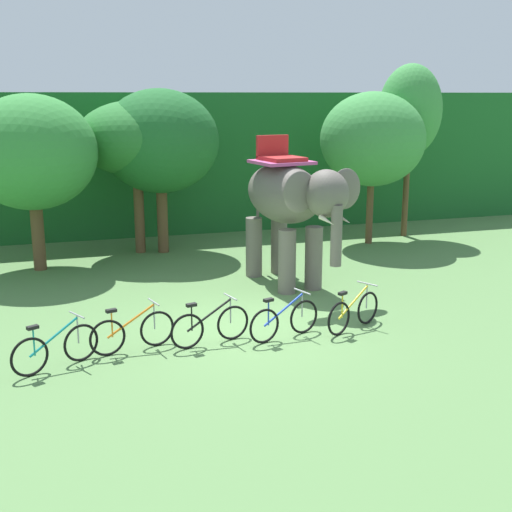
{
  "coord_description": "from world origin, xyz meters",
  "views": [
    {
      "loc": [
        -3.72,
        -12.84,
        4.8
      ],
      "look_at": [
        0.55,
        1.0,
        1.3
      ],
      "focal_mm": 47.04,
      "sensor_mm": 36.0,
      "label": 1
    }
  ],
  "objects_px": {
    "tree_far_left": "(160,142)",
    "elephant": "(290,201)",
    "bike_orange": "(132,332)",
    "bike_yellow": "(354,312)",
    "tree_far_right": "(136,139)",
    "tree_center": "(373,139)",
    "tree_right": "(410,111)",
    "bike_teal": "(56,348)",
    "tree_left": "(32,153)",
    "bike_black": "(210,326)",
    "bike_blue": "(284,320)"
  },
  "relations": [
    {
      "from": "tree_far_left",
      "to": "elephant",
      "type": "xyz_separation_m",
      "value": [
        2.47,
        -4.71,
        -1.21
      ]
    },
    {
      "from": "elephant",
      "to": "bike_orange",
      "type": "xyz_separation_m",
      "value": [
        -4.41,
        -3.41,
        -1.82
      ]
    },
    {
      "from": "tree_far_left",
      "to": "elephant",
      "type": "relative_size",
      "value": 1.18
    },
    {
      "from": "bike_yellow",
      "to": "tree_far_right",
      "type": "bearing_deg",
      "value": 111.37
    },
    {
      "from": "tree_center",
      "to": "tree_right",
      "type": "distance_m",
      "value": 2.06
    },
    {
      "from": "tree_right",
      "to": "bike_teal",
      "type": "distance_m",
      "value": 15.08
    },
    {
      "from": "tree_left",
      "to": "bike_black",
      "type": "bearing_deg",
      "value": -65.44
    },
    {
      "from": "bike_teal",
      "to": "bike_blue",
      "type": "relative_size",
      "value": 0.94
    },
    {
      "from": "bike_orange",
      "to": "bike_blue",
      "type": "relative_size",
      "value": 1.02
    },
    {
      "from": "tree_far_right",
      "to": "bike_teal",
      "type": "bearing_deg",
      "value": -106.98
    },
    {
      "from": "tree_center",
      "to": "tree_left",
      "type": "bearing_deg",
      "value": -177.78
    },
    {
      "from": "tree_left",
      "to": "bike_orange",
      "type": "height_order",
      "value": "tree_left"
    },
    {
      "from": "bike_blue",
      "to": "bike_yellow",
      "type": "bearing_deg",
      "value": 2.21
    },
    {
      "from": "bike_blue",
      "to": "bike_teal",
      "type": "bearing_deg",
      "value": -176.76
    },
    {
      "from": "tree_far_right",
      "to": "bike_orange",
      "type": "xyz_separation_m",
      "value": [
        -1.26,
        -8.29,
        -3.11
      ]
    },
    {
      "from": "tree_left",
      "to": "bike_orange",
      "type": "distance_m",
      "value": 7.74
    },
    {
      "from": "bike_orange",
      "to": "tree_far_right",
      "type": "bearing_deg",
      "value": 81.39
    },
    {
      "from": "tree_far_right",
      "to": "tree_right",
      "type": "height_order",
      "value": "tree_right"
    },
    {
      "from": "elephant",
      "to": "bike_black",
      "type": "bearing_deg",
      "value": -129.7
    },
    {
      "from": "tree_far_right",
      "to": "bike_blue",
      "type": "xyz_separation_m",
      "value": [
        1.75,
        -8.5,
        -3.11
      ]
    },
    {
      "from": "elephant",
      "to": "bike_teal",
      "type": "distance_m",
      "value": 7.23
    },
    {
      "from": "tree_left",
      "to": "tree_far_left",
      "type": "relative_size",
      "value": 0.97
    },
    {
      "from": "bike_teal",
      "to": "tree_right",
      "type": "bearing_deg",
      "value": 36.02
    },
    {
      "from": "tree_right",
      "to": "bike_black",
      "type": "bearing_deg",
      "value": -137.2
    },
    {
      "from": "bike_yellow",
      "to": "bike_teal",
      "type": "bearing_deg",
      "value": -177.02
    },
    {
      "from": "tree_left",
      "to": "bike_black",
      "type": "distance_m",
      "value": 8.29
    },
    {
      "from": "tree_center",
      "to": "bike_blue",
      "type": "xyz_separation_m",
      "value": [
        -5.65,
        -7.58,
        -3.01
      ]
    },
    {
      "from": "tree_center",
      "to": "elephant",
      "type": "xyz_separation_m",
      "value": [
        -4.24,
        -3.97,
        -1.19
      ]
    },
    {
      "from": "bike_teal",
      "to": "elephant",
      "type": "bearing_deg",
      "value": 33.54
    },
    {
      "from": "elephant",
      "to": "bike_yellow",
      "type": "relative_size",
      "value": 2.77
    },
    {
      "from": "tree_right",
      "to": "bike_blue",
      "type": "distance_m",
      "value": 11.77
    },
    {
      "from": "bike_blue",
      "to": "tree_left",
      "type": "bearing_deg",
      "value": 123.4
    },
    {
      "from": "bike_teal",
      "to": "bike_blue",
      "type": "bearing_deg",
      "value": 3.24
    },
    {
      "from": "bike_black",
      "to": "tree_far_right",
      "type": "bearing_deg",
      "value": 91.68
    },
    {
      "from": "tree_right",
      "to": "bike_blue",
      "type": "height_order",
      "value": "tree_right"
    },
    {
      "from": "bike_teal",
      "to": "bike_orange",
      "type": "height_order",
      "value": "same"
    },
    {
      "from": "tree_center",
      "to": "bike_blue",
      "type": "bearing_deg",
      "value": -126.68
    },
    {
      "from": "tree_far_right",
      "to": "tree_center",
      "type": "distance_m",
      "value": 7.45
    },
    {
      "from": "tree_far_right",
      "to": "bike_blue",
      "type": "distance_m",
      "value": 9.22
    },
    {
      "from": "tree_center",
      "to": "bike_teal",
      "type": "relative_size",
      "value": 3.16
    },
    {
      "from": "elephant",
      "to": "tree_right",
      "type": "bearing_deg",
      "value": 38.31
    },
    {
      "from": "tree_far_right",
      "to": "tree_center",
      "type": "xyz_separation_m",
      "value": [
        7.4,
        -0.92,
        -0.1
      ]
    },
    {
      "from": "tree_left",
      "to": "bike_teal",
      "type": "relative_size",
      "value": 3.12
    },
    {
      "from": "tree_right",
      "to": "bike_black",
      "type": "relative_size",
      "value": 3.47
    },
    {
      "from": "tree_left",
      "to": "elephant",
      "type": "relative_size",
      "value": 1.14
    },
    {
      "from": "tree_center",
      "to": "tree_far_right",
      "type": "bearing_deg",
      "value": 172.92
    },
    {
      "from": "bike_blue",
      "to": "tree_center",
      "type": "bearing_deg",
      "value": 53.32
    },
    {
      "from": "elephant",
      "to": "bike_yellow",
      "type": "xyz_separation_m",
      "value": [
        0.15,
        -3.55,
        -1.82
      ]
    },
    {
      "from": "bike_teal",
      "to": "bike_black",
      "type": "height_order",
      "value": "same"
    },
    {
      "from": "tree_center",
      "to": "bike_orange",
      "type": "bearing_deg",
      "value": -139.55
    }
  ]
}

